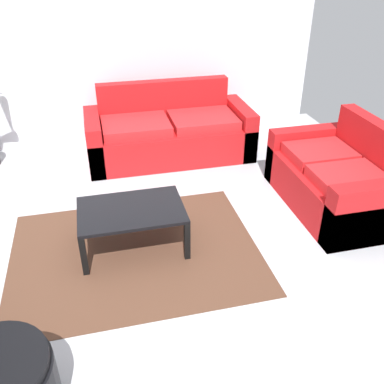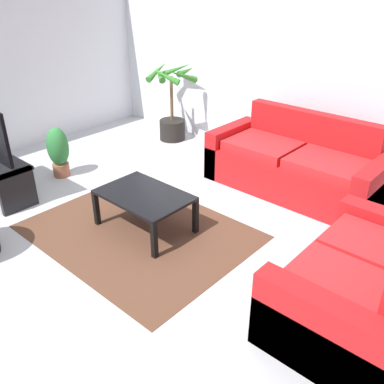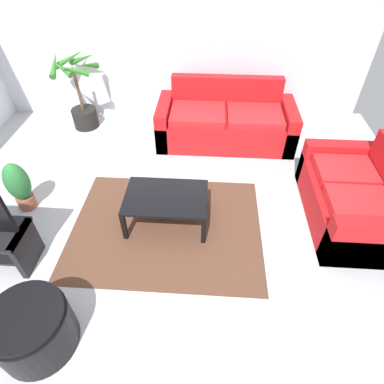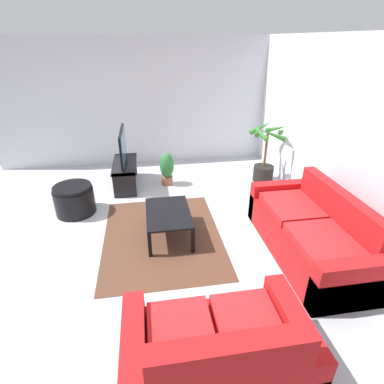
{
  "view_description": "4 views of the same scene",
  "coord_description": "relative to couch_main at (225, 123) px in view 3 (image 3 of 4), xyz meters",
  "views": [
    {
      "loc": [
        -0.09,
        -2.69,
        2.42
      ],
      "look_at": [
        0.68,
        0.49,
        0.49
      ],
      "focal_mm": 39.54,
      "sensor_mm": 36.0,
      "label": 1
    },
    {
      "loc": [
        2.94,
        -1.96,
        2.37
      ],
      "look_at": [
        0.65,
        0.6,
        0.56
      ],
      "focal_mm": 38.89,
      "sensor_mm": 36.0,
      "label": 2
    },
    {
      "loc": [
        0.59,
        -2.06,
        2.82
      ],
      "look_at": [
        0.41,
        0.54,
        0.42
      ],
      "focal_mm": 29.44,
      "sensor_mm": 36.0,
      "label": 3
    },
    {
      "loc": [
        3.82,
        0.22,
        2.61
      ],
      "look_at": [
        0.1,
        0.82,
        0.69
      ],
      "focal_mm": 28.06,
      "sensor_mm": 36.0,
      "label": 4
    }
  ],
  "objects": [
    {
      "name": "ground_plane",
      "position": [
        -0.82,
        -2.28,
        -0.3
      ],
      "size": [
        6.6,
        6.6,
        0.0
      ],
      "primitive_type": "plane",
      "color": "#B2B2B7"
    },
    {
      "name": "wall_back",
      "position": [
        -0.82,
        0.72,
        1.05
      ],
      "size": [
        6.0,
        0.06,
        2.7
      ],
      "primitive_type": "cube",
      "color": "silver",
      "rests_on": "ground"
    },
    {
      "name": "couch_main",
      "position": [
        0.0,
        0.0,
        0.0
      ],
      "size": [
        2.06,
        0.9,
        0.9
      ],
      "color": "red",
      "rests_on": "ground"
    },
    {
      "name": "couch_loveseat",
      "position": [
        1.46,
        -1.61,
        -0.0
      ],
      "size": [
        0.9,
        1.5,
        0.9
      ],
      "color": "red",
      "rests_on": "ground"
    },
    {
      "name": "coffee_table",
      "position": [
        -0.69,
        -1.82,
        0.05
      ],
      "size": [
        0.93,
        0.63,
        0.41
      ],
      "color": "black",
      "rests_on": "ground"
    },
    {
      "name": "area_rug",
      "position": [
        -0.69,
        -1.92,
        -0.3
      ],
      "size": [
        2.2,
        1.7,
        0.01
      ],
      "primitive_type": "cube",
      "color": "#513323",
      "rests_on": "ground"
    },
    {
      "name": "potted_palm",
      "position": [
        -2.34,
        0.27,
        0.18
      ],
      "size": [
        0.71,
        0.73,
        1.19
      ],
      "color": "black",
      "rests_on": "ground"
    },
    {
      "name": "potted_plant_small",
      "position": [
        -2.47,
        -1.69,
        0.05
      ],
      "size": [
        0.28,
        0.28,
        0.66
      ],
      "color": "brown",
      "rests_on": "ground"
    },
    {
      "name": "ottoman",
      "position": [
        -1.61,
        -3.3,
        -0.06
      ],
      "size": [
        0.64,
        0.64,
        0.49
      ],
      "color": "black",
      "rests_on": "ground"
    }
  ]
}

